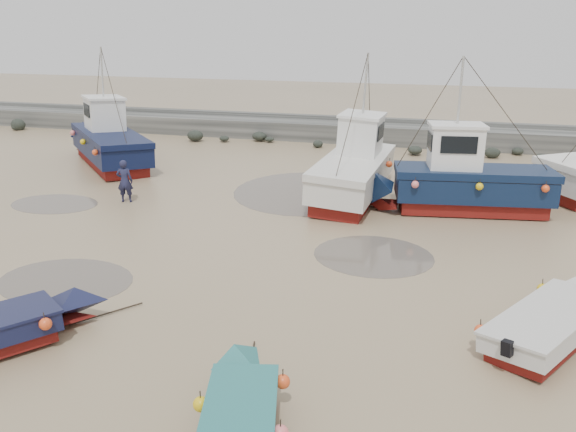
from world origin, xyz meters
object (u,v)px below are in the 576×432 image
Objects in this scene: dinghy_3 at (559,318)px; cabin_boat_0 at (107,140)px; cabin_boat_1 at (355,166)px; cabin_boat_2 at (458,180)px; dinghy_2 at (241,409)px; person at (127,202)px.

dinghy_3 is 24.81m from cabin_boat_0.
cabin_boat_0 is 14.35m from cabin_boat_1.
cabin_boat_2 is (-2.35, 9.62, 0.83)m from dinghy_3.
cabin_boat_1 reaches higher than dinghy_2.
dinghy_2 is 0.59× the size of cabin_boat_0.
dinghy_2 is at bearing -97.38° from cabin_boat_0.
cabin_boat_0 is 0.82× the size of cabin_boat_1.
cabin_boat_2 is at bearing -56.39° from cabin_boat_0.
cabin_boat_2 is at bearing 60.69° from dinghy_2.
dinghy_2 reaches higher than person.
dinghy_2 is 15.56m from cabin_boat_2.
person is (-9.49, -3.77, -1.33)m from cabin_boat_1.
cabin_boat_1 is (-0.37, 16.33, 0.76)m from dinghy_2.
cabin_boat_2 is (4.07, 15.00, 0.80)m from dinghy_2.
dinghy_2 is at bearing -107.65° from dinghy_3.
dinghy_2 and dinghy_3 have the same top height.
cabin_boat_0 reaches higher than dinghy_2.
cabin_boat_1 is at bearing -173.04° from person.
cabin_boat_0 and cabin_boat_1 have the same top height.
dinghy_2 is 15.98m from person.
dinghy_3 is at bearing -77.65° from cabin_boat_0.
cabin_boat_2 is (18.61, -3.63, 0.05)m from cabin_boat_0.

